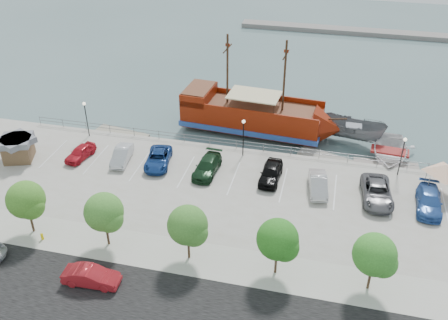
# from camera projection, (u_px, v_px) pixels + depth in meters

# --- Properties ---
(ground) EXTENTS (160.00, 160.00, 0.00)m
(ground) POSITION_uv_depth(u_px,v_px,m) (229.00, 198.00, 48.84)
(ground) COLOR #465F60
(street) EXTENTS (100.00, 8.00, 0.04)m
(street) POSITION_uv_depth(u_px,v_px,m) (178.00, 318.00, 35.13)
(street) COLOR black
(street) RESTS_ON land_slab
(sidewalk) EXTENTS (100.00, 4.00, 0.05)m
(sidewalk) POSITION_uv_depth(u_px,v_px,m) (201.00, 260.00, 40.07)
(sidewalk) COLOR #AEAD9C
(sidewalk) RESTS_ON land_slab
(seawall_railing) EXTENTS (50.00, 0.06, 1.00)m
(seawall_railing) POSITION_uv_depth(u_px,v_px,m) (245.00, 145.00, 54.44)
(seawall_railing) COLOR slate
(seawall_railing) RESTS_ON land_slab
(far_shore) EXTENTS (40.00, 3.00, 0.80)m
(far_shore) POSITION_uv_depth(u_px,v_px,m) (349.00, 31.00, 91.90)
(far_shore) COLOR gray
(far_shore) RESTS_ON ground
(pirate_ship) EXTENTS (19.49, 6.64, 12.18)m
(pirate_ship) POSITION_uv_depth(u_px,v_px,m) (263.00, 118.00, 58.87)
(pirate_ship) COLOR maroon
(pirate_ship) RESTS_ON ground
(patrol_boat) EXTENTS (7.95, 4.75, 2.89)m
(patrol_boat) POSITION_uv_depth(u_px,v_px,m) (353.00, 132.00, 57.20)
(patrol_boat) COLOR slate
(patrol_boat) RESTS_ON ground
(speedboat) EXTENTS (6.13, 8.14, 1.60)m
(speedboat) POSITION_uv_depth(u_px,v_px,m) (389.00, 153.00, 54.36)
(speedboat) COLOR white
(speedboat) RESTS_ON ground
(dock_west) EXTENTS (6.86, 3.06, 0.38)m
(dock_west) POSITION_uv_depth(u_px,v_px,m) (122.00, 134.00, 59.34)
(dock_west) COLOR gray
(dock_west) RESTS_ON ground
(dock_mid) EXTENTS (7.00, 4.07, 0.39)m
(dock_mid) POSITION_uv_depth(u_px,v_px,m) (329.00, 159.00, 54.50)
(dock_mid) COLOR gray
(dock_mid) RESTS_ON ground
(dock_east) EXTENTS (6.86, 2.22, 0.39)m
(dock_east) POSITION_uv_depth(u_px,v_px,m) (386.00, 166.00, 53.31)
(dock_east) COLOR gray
(dock_east) RESTS_ON ground
(shed) EXTENTS (3.96, 3.96, 2.55)m
(shed) POSITION_uv_depth(u_px,v_px,m) (18.00, 148.00, 52.32)
(shed) COLOR brown
(shed) RESTS_ON land_slab
(canopy_tent) EXTENTS (4.53, 4.53, 3.52)m
(canopy_tent) POSITION_uv_depth(u_px,v_px,m) (447.00, 165.00, 46.37)
(canopy_tent) COLOR slate
(canopy_tent) RESTS_ON land_slab
(street_sedan) EXTENTS (4.44, 1.76, 1.44)m
(street_sedan) POSITION_uv_depth(u_px,v_px,m) (91.00, 276.00, 37.53)
(street_sedan) COLOR #AD1C23
(street_sedan) RESTS_ON street
(fire_hydrant) EXTENTS (0.24, 0.24, 0.68)m
(fire_hydrant) POSITION_uv_depth(u_px,v_px,m) (42.00, 236.00, 41.94)
(fire_hydrant) COLOR #DBBD04
(fire_hydrant) RESTS_ON sidewalk
(lamp_post_left) EXTENTS (0.36, 0.36, 4.28)m
(lamp_post_left) POSITION_uv_depth(u_px,v_px,m) (86.00, 113.00, 55.66)
(lamp_post_left) COLOR black
(lamp_post_left) RESTS_ON land_slab
(lamp_post_mid) EXTENTS (0.36, 0.36, 4.28)m
(lamp_post_mid) POSITION_uv_depth(u_px,v_px,m) (243.00, 131.00, 52.09)
(lamp_post_mid) COLOR black
(lamp_post_mid) RESTS_ON land_slab
(lamp_post_right) EXTENTS (0.36, 0.36, 4.28)m
(lamp_post_right) POSITION_uv_depth(u_px,v_px,m) (403.00, 150.00, 48.91)
(lamp_post_right) COLOR black
(lamp_post_right) RESTS_ON land_slab
(tree_b) EXTENTS (3.30, 3.20, 5.00)m
(tree_b) POSITION_uv_depth(u_px,v_px,m) (27.00, 201.00, 41.21)
(tree_b) COLOR #473321
(tree_b) RESTS_ON sidewalk
(tree_c) EXTENTS (3.30, 3.20, 5.00)m
(tree_c) POSITION_uv_depth(u_px,v_px,m) (105.00, 214.00, 39.82)
(tree_c) COLOR #473321
(tree_c) RESTS_ON sidewalk
(tree_d) EXTENTS (3.30, 3.20, 5.00)m
(tree_d) POSITION_uv_depth(u_px,v_px,m) (189.00, 227.00, 38.43)
(tree_d) COLOR #473321
(tree_d) RESTS_ON sidewalk
(tree_e) EXTENTS (3.30, 3.20, 5.00)m
(tree_e) POSITION_uv_depth(u_px,v_px,m) (279.00, 241.00, 37.04)
(tree_e) COLOR #473321
(tree_e) RESTS_ON sidewalk
(tree_f) EXTENTS (3.30, 3.20, 5.00)m
(tree_f) POSITION_uv_depth(u_px,v_px,m) (376.00, 257.00, 35.65)
(tree_f) COLOR #473321
(tree_f) RESTS_ON sidewalk
(parked_car_a) EXTENTS (2.32, 4.22, 1.36)m
(parked_car_a) POSITION_uv_depth(u_px,v_px,m) (80.00, 153.00, 52.83)
(parked_car_a) COLOR red
(parked_car_a) RESTS_ON land_slab
(parked_car_b) EXTENTS (2.10, 4.55, 1.44)m
(parked_car_b) POSITION_uv_depth(u_px,v_px,m) (122.00, 155.00, 52.30)
(parked_car_b) COLOR silver
(parked_car_b) RESTS_ON land_slab
(parked_car_c) EXTENTS (3.18, 5.43, 1.42)m
(parked_car_c) POSITION_uv_depth(u_px,v_px,m) (158.00, 159.00, 51.72)
(parked_car_c) COLOR navy
(parked_car_c) RESTS_ON land_slab
(parked_car_d) EXTENTS (2.33, 5.20, 1.48)m
(parked_car_d) POSITION_uv_depth(u_px,v_px,m) (207.00, 166.00, 50.43)
(parked_car_d) COLOR black
(parked_car_d) RESTS_ON land_slab
(parked_car_e) EXTENTS (2.09, 4.85, 1.63)m
(parked_car_e) POSITION_uv_depth(u_px,v_px,m) (271.00, 173.00, 49.32)
(parked_car_e) COLOR black
(parked_car_e) RESTS_ON land_slab
(parked_car_f) EXTENTS (2.29, 4.80, 1.52)m
(parked_car_f) POSITION_uv_depth(u_px,v_px,m) (318.00, 184.00, 47.71)
(parked_car_f) COLOR silver
(parked_car_f) RESTS_ON land_slab
(parked_car_g) EXTENTS (3.15, 6.01, 1.61)m
(parked_car_g) POSITION_uv_depth(u_px,v_px,m) (377.00, 192.00, 46.53)
(parked_car_g) COLOR #5C5B60
(parked_car_g) RESTS_ON land_slab
(parked_car_h) EXTENTS (2.46, 5.45, 1.55)m
(parked_car_h) POSITION_uv_depth(u_px,v_px,m) (429.00, 201.00, 45.43)
(parked_car_h) COLOR #2C55A1
(parked_car_h) RESTS_ON land_slab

